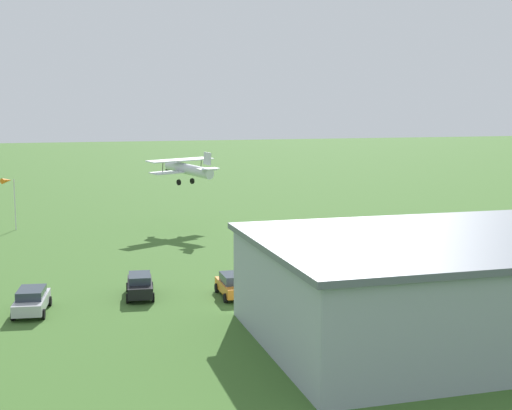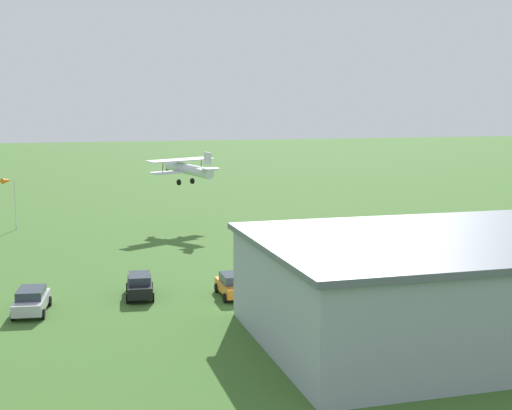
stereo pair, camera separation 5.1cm
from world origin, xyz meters
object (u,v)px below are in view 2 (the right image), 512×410
object	(u,v)px
car_silver	(31,300)
person_walking_on_apron	(292,265)
car_black	(140,285)
car_orange	(234,285)
hangar	(477,284)
person_beside_truck	(443,252)
person_at_fence_line	(411,262)
biplane	(187,169)
person_by_parked_cars	(256,269)
windsock	(8,184)
car_yellow	(494,258)

from	to	relation	value
car_silver	person_walking_on_apron	size ratio (longest dim) A/B	3.02
car_black	car_orange	bearing A→B (deg)	162.94
hangar	person_beside_truck	xyz separation A→B (m)	(-8.77, -17.49, -2.07)
hangar	person_at_fence_line	distance (m)	15.67
biplane	hangar	bearing A→B (deg)	101.36
person_by_parked_cars	person_walking_on_apron	bearing A→B (deg)	-166.92
hangar	windsock	xyz separation A→B (m)	(26.77, -44.96, 2.00)
biplane	person_by_parked_cars	size ratio (longest dim) A/B	5.23
windsock	person_by_parked_cars	bearing A→B (deg)	123.00
person_walking_on_apron	car_black	bearing A→B (deg)	14.25
hangar	person_walking_on_apron	bearing A→B (deg)	-73.54
car_yellow	car_orange	size ratio (longest dim) A/B	1.06
biplane	person_walking_on_apron	xyz separation A→B (m)	(-3.23, 24.13, -5.65)
person_walking_on_apron	person_beside_truck	distance (m)	13.83
car_black	windsock	xyz separation A→B (m)	(9.40, -30.98, 4.11)
car_yellow	car_orange	world-z (taller)	car_yellow
person_walking_on_apron	person_by_parked_cars	bearing A→B (deg)	13.08
person_beside_truck	person_by_parked_cars	bearing A→B (deg)	3.78
hangar	person_by_parked_cars	size ratio (longest dim) A/B	16.26
person_walking_on_apron	windsock	size ratio (longest dim) A/B	0.28
car_orange	hangar	bearing A→B (deg)	132.76
person_by_parked_cars	windsock	bearing A→B (deg)	-57.00
hangar	biplane	world-z (taller)	biplane
person_beside_truck	biplane	bearing A→B (deg)	-54.30
car_yellow	car_black	bearing A→B (deg)	0.32
car_silver	car_black	bearing A→B (deg)	-165.16
car_silver	windsock	size ratio (longest dim) A/B	0.83
car_black	person_walking_on_apron	xyz separation A→B (m)	(-12.32, -3.13, -0.06)
car_orange	person_at_fence_line	bearing A→B (deg)	-169.55
biplane	car_black	size ratio (longest dim) A/B	1.82
car_orange	car_silver	bearing A→B (deg)	-0.07
car_black	person_at_fence_line	bearing A→B (deg)	-177.51
car_orange	person_at_fence_line	size ratio (longest dim) A/B	2.57
car_orange	person_at_fence_line	world-z (taller)	car_orange
person_beside_truck	person_by_parked_cars	world-z (taller)	person_beside_truck
person_at_fence_line	person_beside_truck	world-z (taller)	person_beside_truck
person_at_fence_line	biplane	bearing A→B (deg)	-64.49
car_black	person_at_fence_line	distance (m)	21.67
hangar	car_black	size ratio (longest dim) A/B	5.65
car_orange	car_black	xyz separation A→B (m)	(6.21, -1.91, 0.00)
hangar	person_at_fence_line	size ratio (longest dim) A/B	16.28
car_yellow	car_black	world-z (taller)	car_yellow
car_black	car_yellow	bearing A→B (deg)	-179.68
hangar	person_beside_truck	bearing A→B (deg)	-116.64
hangar	person_walking_on_apron	size ratio (longest dim) A/B	16.77
car_silver	person_beside_truck	bearing A→B (deg)	-170.77
car_yellow	person_beside_truck	distance (m)	4.23
person_at_fence_line	windsock	distance (m)	43.40
biplane	person_beside_truck	distance (m)	29.75
car_silver	person_by_parked_cars	size ratio (longest dim) A/B	2.92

